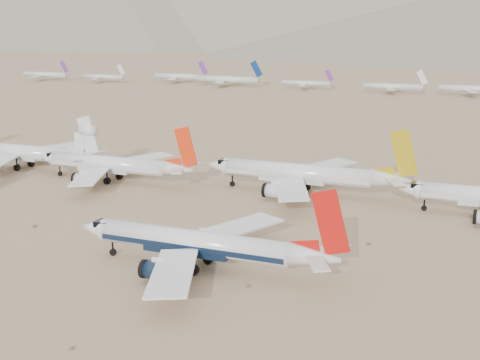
# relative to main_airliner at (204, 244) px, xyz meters

# --- Properties ---
(ground) EXTENTS (7000.00, 7000.00, 0.00)m
(ground) POSITION_rel_main_airliner_xyz_m (-14.28, -5.87, -4.70)
(ground) COLOR #7C6348
(ground) RESTS_ON ground
(main_airliner) EXTENTS (48.43, 47.30, 17.09)m
(main_airliner) POSITION_rel_main_airliner_xyz_m (0.00, 0.00, 0.00)
(main_airliner) COLOR white
(main_airliner) RESTS_ON ground
(row2_gold_tail) EXTENTS (51.72, 50.58, 18.42)m
(row2_gold_tail) POSITION_rel_main_airliner_xyz_m (0.31, 58.34, 0.45)
(row2_gold_tail) COLOR white
(row2_gold_tail) RESTS_ON ground
(row2_orange_tail) EXTENTS (47.08, 46.05, 16.79)m
(row2_orange_tail) POSITION_rel_main_airliner_xyz_m (-51.79, 50.58, 0.01)
(row2_orange_tail) COLOR white
(row2_orange_tail) RESTS_ON ground
(row2_white_trijet) EXTENTS (48.92, 47.81, 17.33)m
(row2_white_trijet) POSITION_rel_main_airliner_xyz_m (-85.16, 54.46, 0.32)
(row2_white_trijet) COLOR white
(row2_white_trijet) RESTS_ON ground
(distant_storage_row) EXTENTS (574.60, 62.14, 15.49)m
(distant_storage_row) POSITION_rel_main_airliner_xyz_m (-4.99, 316.62, -0.28)
(distant_storage_row) COLOR silver
(distant_storage_row) RESTS_ON ground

